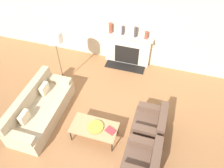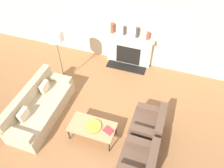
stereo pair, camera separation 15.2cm
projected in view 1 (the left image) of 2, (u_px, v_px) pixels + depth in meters
name	position (u px, v px, depth m)	size (l,w,h in m)	color
ground_plane	(99.00, 132.00, 5.72)	(18.00, 18.00, 0.00)	#99663D
wall_back	(130.00, 23.00, 6.76)	(18.00, 0.06, 2.90)	beige
fireplace	(127.00, 50.00, 7.32)	(1.62, 0.59, 1.09)	beige
couch	(40.00, 109.00, 5.85)	(0.91, 2.21, 0.86)	tan
armchair_near	(142.00, 162.00, 4.83)	(0.77, 0.87, 0.84)	brown
armchair_far	(150.00, 125.00, 5.50)	(0.77, 0.87, 0.84)	brown
coffee_table	(94.00, 128.00, 5.34)	(1.15, 0.61, 0.43)	tan
bowl	(96.00, 127.00, 5.29)	(0.38, 0.38, 0.06)	gold
book	(111.00, 130.00, 5.24)	(0.28, 0.25, 0.02)	#9E2D33
floor_lamp	(55.00, 40.00, 5.86)	(0.46, 0.46, 1.87)	brown
mantel_vase_left	(111.00, 28.00, 6.93)	(0.13, 0.13, 0.33)	brown
mantel_vase_center_left	(123.00, 30.00, 6.86)	(0.08, 0.08, 0.30)	#3D383D
mantel_vase_center_right	(136.00, 32.00, 6.76)	(0.10, 0.10, 0.34)	#3D383D
mantel_vase_right	(146.00, 35.00, 6.72)	(0.12, 0.12, 0.24)	brown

